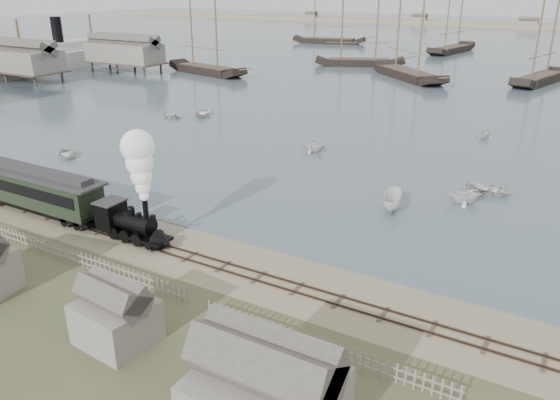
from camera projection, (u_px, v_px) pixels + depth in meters
The scene contains 26 objects.
ground at pixel (217, 250), 41.35m from camera, with size 600.00×600.00×0.00m, color #9B8E6E.
harbor_water at pixel (527, 45), 177.90m from camera, with size 600.00×336.00×0.06m, color #4B616C.
rail_track at pixel (200, 260), 39.73m from camera, with size 120.00×1.80×0.16m.
picket_fence_west at pixel (84, 267), 38.76m from camera, with size 19.00×0.10×1.20m, color slate, non-canonical shape.
picket_fence_east at pixel (321, 357), 29.49m from camera, with size 15.00×0.10×1.20m, color slate, non-canonical shape.
shed_mid at pixel (119, 341), 30.78m from camera, with size 4.00×3.50×3.60m, color slate, non-canonical shape.
western_wharf at pixel (25, 64), 107.46m from camera, with size 36.00×56.00×8.00m, color slate, non-canonical shape.
far_spit at pixel (552, 29), 242.18m from camera, with size 500.00×20.00×1.80m, color tan.
locomotive at pixel (138, 195), 40.91m from camera, with size 6.91×2.58×8.62m.
passenger_coach at pixel (36, 188), 47.19m from camera, with size 15.00×2.89×3.64m.
beached_dinghy at pixel (101, 210), 47.70m from camera, with size 3.30×2.36×0.68m, color silver.
steamship at pixel (59, 42), 128.16m from camera, with size 52.83×8.80×11.56m, color silver, non-canonical shape.
rowboat_0 at pixel (67, 154), 63.11m from camera, with size 3.83×2.74×0.79m, color silver.
rowboat_1 at pixel (313, 145), 64.98m from camera, with size 3.11×2.69×1.64m, color silver.
rowboat_2 at pixel (392, 201), 48.24m from camera, with size 4.15×1.56×1.60m, color silver.
rowboat_3 at pixel (489, 189), 52.08m from camera, with size 4.27×3.05×0.88m, color silver.
rowboat_4 at pixel (465, 194), 49.58m from camera, with size 3.45×2.98×1.82m, color silver.
rowboat_6 at pixel (171, 115), 81.80m from camera, with size 3.43×2.45×0.71m, color silver.
rowboat_7 at pixel (485, 133), 70.47m from camera, with size 2.83×2.45×1.49m, color silver.
rowboat_8 at pixel (204, 113), 82.78m from camera, with size 4.17×2.98×0.86m, color silver.
schooner_0 at pixel (204, 27), 117.48m from camera, with size 22.05×5.09×20.00m, color black, non-canonical shape.
schooner_1 at pixel (362, 23), 128.93m from camera, with size 21.43×4.94×20.00m, color black, non-canonical shape.
schooner_2 at pixel (411, 29), 111.68m from camera, with size 24.64×5.69×20.00m, color black, non-canonical shape.
schooner_3 at pixel (548, 32), 105.81m from camera, with size 21.04×4.86×20.00m, color black, non-canonical shape.
schooner_6 at pixel (330, 12), 178.56m from camera, with size 24.00×5.54×20.00m, color black, non-canonical shape.
schooner_7 at pixel (455, 16), 154.54m from camera, with size 24.09×5.56×20.00m, color black, non-canonical shape.
Camera 1 is at (22.76, -29.60, 18.79)m, focal length 35.00 mm.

